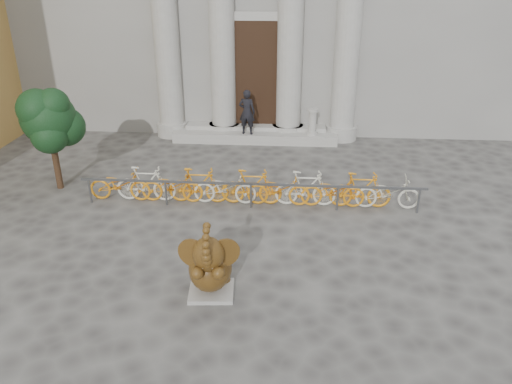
# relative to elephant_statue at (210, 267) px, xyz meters

# --- Properties ---
(ground) EXTENTS (80.00, 80.00, 0.00)m
(ground) POSITION_rel_elephant_statue_xyz_m (0.19, 0.13, -0.64)
(ground) COLOR #474442
(ground) RESTS_ON ground
(entrance_steps) EXTENTS (6.00, 1.20, 0.36)m
(entrance_steps) POSITION_rel_elephant_statue_xyz_m (0.19, 9.53, -0.46)
(entrance_steps) COLOR #A8A59E
(entrance_steps) RESTS_ON ground
(elephant_statue) EXTENTS (1.18, 1.34, 1.77)m
(elephant_statue) POSITION_rel_elephant_statue_xyz_m (0.00, 0.00, 0.00)
(elephant_statue) COLOR #A8A59E
(elephant_statue) RESTS_ON ground
(bike_rack) EXTENTS (9.25, 0.53, 1.00)m
(bike_rack) POSITION_rel_elephant_statue_xyz_m (0.48, 4.17, -0.14)
(bike_rack) COLOR slate
(bike_rack) RESTS_ON ground
(tree) EXTENTS (1.72, 1.57, 2.98)m
(tree) POSITION_rel_elephant_statue_xyz_m (-5.20, 4.80, 1.44)
(tree) COLOR #332114
(tree) RESTS_ON ground
(pedestrian) EXTENTS (0.65, 0.48, 1.62)m
(pedestrian) POSITION_rel_elephant_statue_xyz_m (-0.08, 9.18, 0.53)
(pedestrian) COLOR black
(pedestrian) RESTS_ON entrance_steps
(balustrade_post) EXTENTS (0.39, 0.39, 0.95)m
(balustrade_post) POSITION_rel_elephant_statue_xyz_m (2.27, 9.23, 0.16)
(balustrade_post) COLOR #A8A59E
(balustrade_post) RESTS_ON entrance_steps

